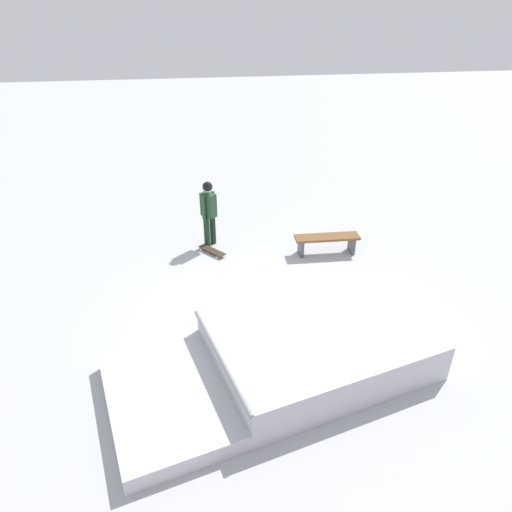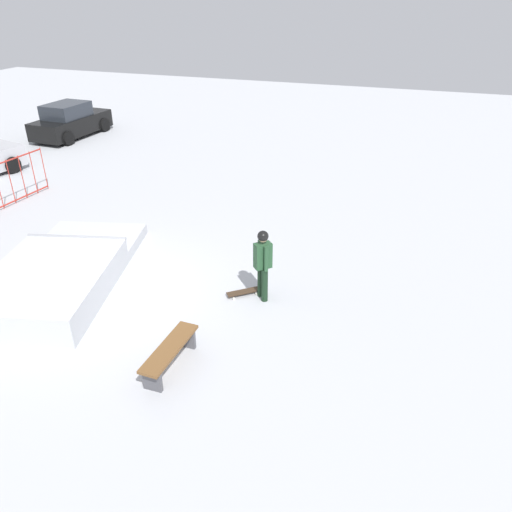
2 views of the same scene
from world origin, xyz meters
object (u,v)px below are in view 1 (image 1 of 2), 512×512
(skate_ramp, at_px, (294,354))
(skater, at_px, (209,209))
(park_bench, at_px, (327,241))
(skateboard, at_px, (212,251))

(skate_ramp, xyz_separation_m, skater, (1.15, -4.78, 0.69))
(skate_ramp, relative_size, park_bench, 3.65)
(skate_ramp, xyz_separation_m, park_bench, (-1.70, -3.90, 0.04))
(skater, relative_size, park_bench, 1.07)
(skateboard, xyz_separation_m, park_bench, (-2.84, 0.41, 0.28))
(skateboard, bearing_deg, skate_ramp, -25.33)
(skater, height_order, park_bench, skater)
(skateboard, height_order, park_bench, park_bench)
(skater, relative_size, skateboard, 2.33)
(skate_ramp, relative_size, skater, 3.41)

